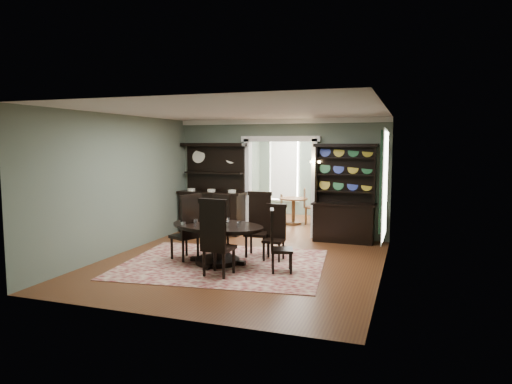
{
  "coord_description": "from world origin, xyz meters",
  "views": [
    {
      "loc": [
        3.21,
        -8.31,
        2.37
      ],
      "look_at": [
        0.15,
        0.6,
        1.38
      ],
      "focal_mm": 32.0,
      "sensor_mm": 36.0,
      "label": 1
    }
  ],
  "objects_px": {
    "dining_table": "(217,236)",
    "welsh_dresser": "(344,206)",
    "sideboard": "(213,202)",
    "parlor_table": "(293,207)"
  },
  "relations": [
    {
      "from": "dining_table",
      "to": "welsh_dresser",
      "type": "bearing_deg",
      "value": 66.83
    },
    {
      "from": "dining_table",
      "to": "sideboard",
      "type": "distance_m",
      "value": 3.22
    },
    {
      "from": "welsh_dresser",
      "to": "parlor_table",
      "type": "relative_size",
      "value": 2.82
    },
    {
      "from": "welsh_dresser",
      "to": "sideboard",
      "type": "bearing_deg",
      "value": -178.65
    },
    {
      "from": "sideboard",
      "to": "parlor_table",
      "type": "relative_size",
      "value": 2.84
    },
    {
      "from": "sideboard",
      "to": "welsh_dresser",
      "type": "relative_size",
      "value": 1.01
    },
    {
      "from": "dining_table",
      "to": "welsh_dresser",
      "type": "relative_size",
      "value": 0.93
    },
    {
      "from": "dining_table",
      "to": "parlor_table",
      "type": "xyz_separation_m",
      "value": [
        0.31,
        4.86,
        -0.04
      ]
    },
    {
      "from": "sideboard",
      "to": "welsh_dresser",
      "type": "distance_m",
      "value": 3.47
    },
    {
      "from": "dining_table",
      "to": "welsh_dresser",
      "type": "height_order",
      "value": "welsh_dresser"
    }
  ]
}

